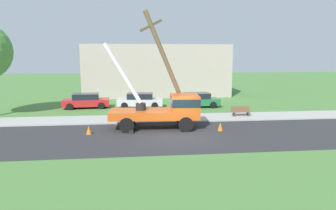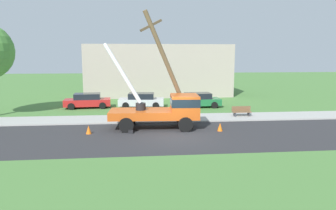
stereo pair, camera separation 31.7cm
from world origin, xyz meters
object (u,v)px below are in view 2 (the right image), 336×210
Objects in this scene: traffic_cone_behind at (89,130)px; traffic_cone_curbside at (181,121)px; utility_truck at (166,108)px; park_bench at (242,112)px; traffic_cone_ahead at (220,127)px; parked_sedan_silver at (141,100)px; leaning_utility_pole at (169,68)px; parked_sedan_red at (88,101)px; parked_sedan_green at (198,100)px.

traffic_cone_curbside is (6.45, 2.16, 0.00)m from traffic_cone_behind.
park_bench is (6.62, 3.26, -0.95)m from utility_truck.
parked_sedan_silver reaches higher than traffic_cone_ahead.
traffic_cone_curbside is at bearing 136.25° from traffic_cone_ahead.
traffic_cone_ahead is (3.57, -1.28, -1.13)m from utility_truck.
parked_sedan_silver reaches higher than park_bench.
traffic_cone_ahead is 3.23m from traffic_cone_curbside.
leaning_utility_pole reaches higher than traffic_cone_ahead.
leaning_utility_pole is at bearing -49.29° from parked_sedan_red.
utility_truck reaches higher than traffic_cone_behind.
traffic_cone_ahead is 1.00× the size of traffic_cone_curbside.
leaning_utility_pole is 1.81× the size of parked_sedan_silver.
traffic_cone_behind is (-8.79, 0.08, 0.00)m from traffic_cone_ahead.
utility_truck reaches higher than parked_sedan_green.
leaning_utility_pole reaches higher than parked_sedan_red.
utility_truck is 3.96m from traffic_cone_ahead.
utility_truck is 11.58m from parked_sedan_red.
traffic_cone_behind is 12.66m from park_bench.
leaning_utility_pole is 1.85× the size of parked_sedan_green.
leaning_utility_pole is (0.29, 1.01, 2.79)m from utility_truck.
parked_sedan_red is at bearing 134.07° from traffic_cone_curbside.
park_bench reaches higher than traffic_cone_curbside.
leaning_utility_pole is at bearing 21.90° from traffic_cone_behind.
leaning_utility_pole is 1.82× the size of parked_sedan_red.
parked_sedan_green reaches higher than park_bench.
parked_sedan_green is (10.83, -0.68, 0.00)m from parked_sedan_red.
traffic_cone_curbside is 8.16m from parked_sedan_green.
parked_sedan_red is at bearing 134.55° from traffic_cone_ahead.
parked_sedan_silver is 10.07m from park_bench.
traffic_cone_curbside is at bearing -3.42° from leaning_utility_pole.
traffic_cone_ahead is 14.86m from parked_sedan_red.
parked_sedan_silver is (-2.84, 8.12, 0.43)m from traffic_cone_curbside.
parked_sedan_red is 1.02× the size of parked_sedan_green.
utility_truck is at bearing -105.94° from leaning_utility_pole.
utility_truck reaches higher than traffic_cone_ahead.
traffic_cone_behind is at bearing -133.09° from parked_sedan_green.
traffic_cone_behind is at bearing -109.39° from parked_sedan_silver.
parked_sedan_red is 14.77m from park_bench.
parked_sedan_silver is (-1.89, 8.06, -3.48)m from leaning_utility_pole.
utility_truck is at bearing -114.75° from parked_sedan_green.
parked_sedan_silver is at bearing 100.02° from utility_truck.
traffic_cone_behind is 10.90m from parked_sedan_silver.
traffic_cone_ahead and traffic_cone_behind have the same top height.
parked_sedan_silver is (-1.60, 9.07, -0.70)m from utility_truck.
traffic_cone_ahead is at bearing -92.35° from parked_sedan_green.
traffic_cone_behind is at bearing -81.16° from parked_sedan_red.
parked_sedan_green is at bearing 65.25° from utility_truck.
parked_sedan_silver reaches higher than traffic_cone_behind.
traffic_cone_behind is at bearing -161.53° from traffic_cone_curbside.
traffic_cone_ahead is at bearing -43.75° from traffic_cone_curbside.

